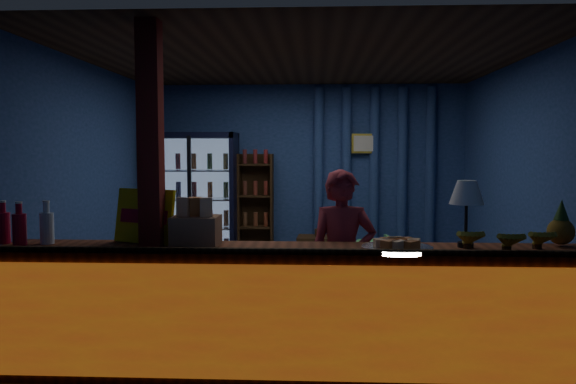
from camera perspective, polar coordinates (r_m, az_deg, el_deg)
name	(u,v)px	position (r m, az deg, el deg)	size (l,w,h in m)	color
ground	(301,304)	(6.19, 1.29, -11.27)	(4.60, 4.60, 0.00)	#515154
room_walls	(301,159)	(5.96, 1.31, 3.42)	(4.60, 4.60, 4.60)	navy
counter	(294,311)	(4.22, 0.61, -12.01)	(4.40, 0.57, 0.99)	brown
support_post	(152,199)	(4.25, -13.67, -0.72)	(0.16, 0.16, 2.60)	maroon
beverage_cooler	(195,201)	(8.09, -9.38, -0.90)	(1.20, 0.62, 1.90)	black
bottle_shelf	(256,210)	(8.11, -3.28, -1.82)	(0.50, 0.28, 1.60)	#3C2613
curtain_folds	(374,175)	(8.15, 8.74, 1.73)	(1.74, 0.14, 2.50)	navy
framed_picture	(364,143)	(8.09, 7.75, 4.91)	(0.36, 0.04, 0.28)	yellow
shopkeeper	(342,262)	(4.63, 5.53, -7.07)	(0.55, 0.36, 1.50)	maroon
green_chair	(370,257)	(7.39, 8.33, -6.55)	(0.59, 0.60, 0.55)	#58B15B
side_table	(318,255)	(7.55, 3.11, -6.41)	(0.58, 0.44, 0.61)	#3C2613
yellow_sign	(144,216)	(4.42, -14.38, -2.39)	(0.52, 0.29, 0.41)	#D7D00B
soda_bottles	(23,227)	(4.69, -25.31, -3.21)	(0.44, 0.18, 0.33)	#AB0B24
snack_box_left	(196,229)	(4.24, -9.33, -3.68)	(0.35, 0.29, 0.36)	#926546
snack_box_centre	(193,227)	(4.38, -9.63, -3.56)	(0.39, 0.36, 0.33)	#926546
pastry_tray	(397,246)	(4.07, 11.04, -5.46)	(0.51, 0.51, 0.08)	silver
banana_bunches	(505,239)	(4.29, 21.21, -4.50)	(0.72, 0.28, 0.16)	gold
table_lamp	(467,195)	(4.29, 17.69, -0.30)	(0.25, 0.25, 0.49)	black
pineapple	(561,227)	(4.62, 25.98, -3.25)	(0.20, 0.20, 0.34)	olive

